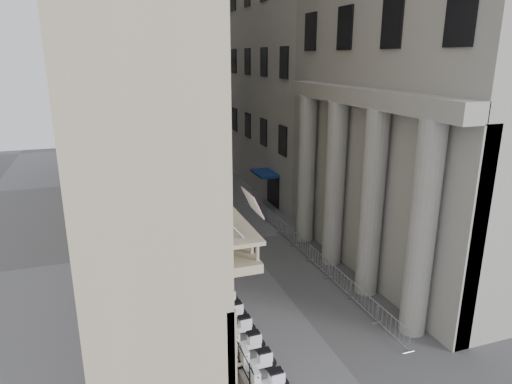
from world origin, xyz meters
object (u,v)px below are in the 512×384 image
security_tent (174,182)px  street_lamp (166,151)px  pedestrian_a (224,200)px  pedestrian_b (216,193)px  info_kiosk (207,250)px

security_tent → street_lamp: size_ratio=0.42×
security_tent → pedestrian_a: bearing=-20.2°
pedestrian_a → pedestrian_b: bearing=-98.3°
pedestrian_a → pedestrian_b: size_ratio=0.95×
info_kiosk → pedestrian_a: bearing=68.4°
security_tent → info_kiosk: size_ratio=2.25×
security_tent → pedestrian_a: 4.42m
info_kiosk → pedestrian_a: 10.19m
street_lamp → pedestrian_b: 6.16m
security_tent → info_kiosk: security_tent is taller
security_tent → street_lamp: street_lamp is taller
info_kiosk → security_tent: bearing=90.5°
security_tent → street_lamp: (-0.56, -0.11, 2.65)m
street_lamp → pedestrian_a: 6.28m
pedestrian_a → info_kiosk: bearing=59.4°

